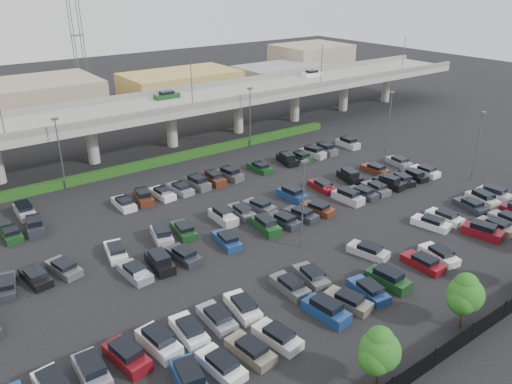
% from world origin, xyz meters
% --- Properties ---
extents(ground, '(280.00, 280.00, 0.00)m').
position_xyz_m(ground, '(0.00, 0.00, 0.00)').
color(ground, black).
extents(overpass, '(150.00, 13.00, 15.80)m').
position_xyz_m(overpass, '(-0.25, 32.03, 6.97)').
color(overpass, gray).
rests_on(overpass, ground).
extents(hedge, '(66.00, 1.60, 1.10)m').
position_xyz_m(hedge, '(0.00, 25.00, 0.55)').
color(hedge, '#153B11').
rests_on(hedge, ground).
extents(fence, '(70.00, 0.10, 2.00)m').
position_xyz_m(fence, '(-0.05, -28.00, 0.90)').
color(fence, black).
rests_on(fence, ground).
extents(tree_row, '(65.07, 3.66, 5.94)m').
position_xyz_m(tree_row, '(0.70, -26.53, 3.52)').
color(tree_row, '#332316').
rests_on(tree_row, ground).
extents(parked_cars, '(62.86, 41.55, 1.67)m').
position_xyz_m(parked_cars, '(0.24, -3.51, 0.63)').
color(parked_cars, '#572817').
rests_on(parked_cars, ground).
extents(light_poles, '(66.90, 48.38, 10.30)m').
position_xyz_m(light_poles, '(-4.13, 2.00, 6.24)').
color(light_poles, '#525358').
rests_on(light_poles, ground).
extents(distant_buildings, '(138.00, 24.00, 9.00)m').
position_xyz_m(distant_buildings, '(12.38, 61.81, 3.74)').
color(distant_buildings, gray).
rests_on(distant_buildings, ground).
extents(comm_tower, '(2.40, 2.40, 30.00)m').
position_xyz_m(comm_tower, '(4.00, 74.00, 15.61)').
color(comm_tower, '#525358').
rests_on(comm_tower, ground).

